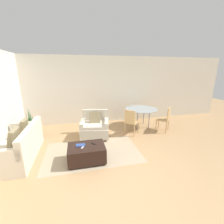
# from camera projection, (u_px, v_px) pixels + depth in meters

# --- Properties ---
(ground_plane) EXTENTS (20.00, 20.00, 0.00)m
(ground_plane) POSITION_uv_depth(u_px,v_px,m) (116.00, 172.00, 3.32)
(ground_plane) COLOR tan
(wall_back) EXTENTS (12.00, 0.06, 2.75)m
(wall_back) POSITION_uv_depth(u_px,v_px,m) (95.00, 90.00, 6.23)
(wall_back) COLOR white
(wall_back) RESTS_ON ground_plane
(area_rug) EXTENTS (2.54, 1.59, 0.01)m
(area_rug) POSITION_uv_depth(u_px,v_px,m) (93.00, 152.00, 4.14)
(area_rug) COLOR tan
(area_rug) RESTS_ON ground_plane
(couch) EXTENTS (0.87, 1.81, 0.90)m
(couch) POSITION_uv_depth(u_px,v_px,m) (19.00, 147.00, 3.82)
(couch) COLOR beige
(couch) RESTS_ON ground_plane
(armchair) EXTENTS (1.05, 1.00, 0.86)m
(armchair) POSITION_uv_depth(u_px,v_px,m) (95.00, 127.00, 5.06)
(armchair) COLOR beige
(armchair) RESTS_ON ground_plane
(ottoman) EXTENTS (0.89, 0.62, 0.42)m
(ottoman) POSITION_uv_depth(u_px,v_px,m) (87.00, 153.00, 3.67)
(ottoman) COLOR black
(ottoman) RESTS_ON ground_plane
(book_stack) EXTENTS (0.23, 0.15, 0.02)m
(book_stack) POSITION_uv_depth(u_px,v_px,m) (81.00, 145.00, 3.64)
(book_stack) COLOR #2D478C
(book_stack) RESTS_ON ottoman
(tv_remote_primary) EXTENTS (0.13, 0.14, 0.01)m
(tv_remote_primary) POSITION_uv_depth(u_px,v_px,m) (93.00, 144.00, 3.72)
(tv_remote_primary) COLOR black
(tv_remote_primary) RESTS_ON ottoman
(tv_remote_secondary) EXTENTS (0.10, 0.15, 0.01)m
(tv_remote_secondary) POSITION_uv_depth(u_px,v_px,m) (83.00, 147.00, 3.55)
(tv_remote_secondary) COLOR #B7B7BC
(tv_remote_secondary) RESTS_ON ottoman
(potted_plant) EXTENTS (0.39, 0.39, 1.04)m
(potted_plant) POSITION_uv_depth(u_px,v_px,m) (32.00, 130.00, 5.03)
(potted_plant) COLOR maroon
(potted_plant) RESTS_ON ground_plane
(dining_table) EXTENTS (1.25, 1.25, 0.73)m
(dining_table) POSITION_uv_depth(u_px,v_px,m) (141.00, 110.00, 5.88)
(dining_table) COLOR #99A8AD
(dining_table) RESTS_ON ground_plane
(dining_chair_near_left) EXTENTS (0.59, 0.59, 0.90)m
(dining_chair_near_left) POSITION_uv_depth(u_px,v_px,m) (131.00, 120.00, 5.14)
(dining_chair_near_left) COLOR tan
(dining_chair_near_left) RESTS_ON ground_plane
(dining_chair_near_right) EXTENTS (0.59, 0.59, 0.90)m
(dining_chair_near_right) POSITION_uv_depth(u_px,v_px,m) (165.00, 118.00, 5.44)
(dining_chair_near_right) COLOR tan
(dining_chair_near_right) RESTS_ON ground_plane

